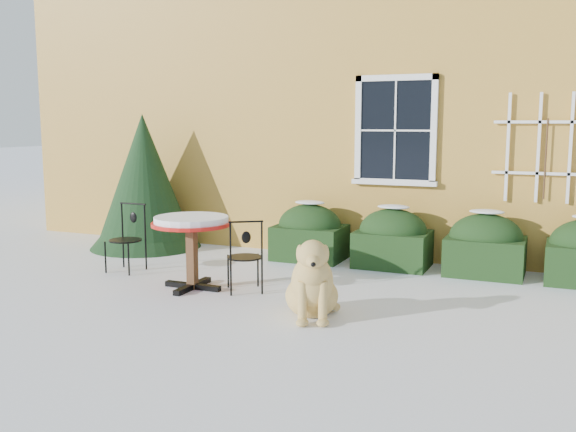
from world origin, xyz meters
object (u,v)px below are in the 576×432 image
at_px(patio_chair_far, 127,238).
at_px(evergreen_shrub, 145,194).
at_px(dog, 312,285).
at_px(patio_chair_near, 245,256).
at_px(bistro_table, 191,229).

bearing_deg(patio_chair_far, evergreen_shrub, 117.57).
relative_size(evergreen_shrub, dog, 2.20).
bearing_deg(patio_chair_near, evergreen_shrub, -67.38).
distance_m(evergreen_shrub, dog, 4.85).
xyz_separation_m(evergreen_shrub, dog, (4.03, -2.64, -0.53)).
distance_m(patio_chair_far, dog, 3.40).
bearing_deg(dog, evergreen_shrub, 124.51).
relative_size(evergreen_shrub, patio_chair_near, 2.43).
xyz_separation_m(patio_chair_near, dog, (1.17, -0.71, -0.09)).
bearing_deg(evergreen_shrub, patio_chair_near, -33.99).
relative_size(evergreen_shrub, bistro_table, 2.24).
relative_size(patio_chair_near, dog, 0.90).
xyz_separation_m(evergreen_shrub, bistro_table, (2.18, -2.06, -0.13)).
distance_m(evergreen_shrub, bistro_table, 3.01).
bearing_deg(dog, patio_chair_near, 126.42).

